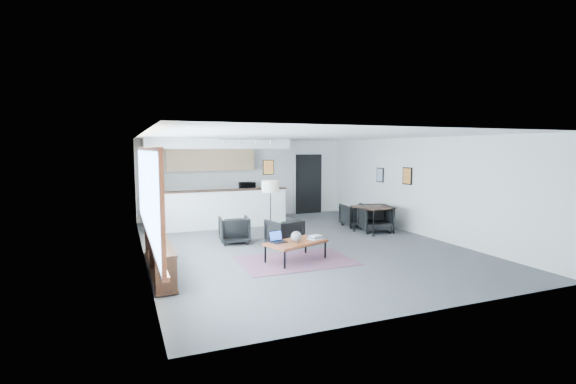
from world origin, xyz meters
name	(u,v)px	position (x,y,z in m)	size (l,w,h in m)	color
room	(298,191)	(0.00, 0.00, 1.30)	(7.02, 9.02, 2.62)	#4B4B4E
window	(147,195)	(-3.46, -0.90, 1.46)	(0.10, 5.95, 1.66)	#8CBFFF
console	(159,255)	(-3.30, -1.05, 0.33)	(0.35, 3.00, 0.80)	#311B11
kitchenette	(215,179)	(-1.20, 3.71, 1.38)	(4.20, 1.96, 2.60)	white
doorway	(308,183)	(2.30, 4.42, 1.07)	(1.10, 0.12, 2.15)	black
track_light	(247,141)	(-0.59, 2.20, 2.53)	(1.60, 0.07, 0.15)	silver
wall_art_lower	(407,176)	(3.47, 0.40, 1.55)	(0.03, 0.38, 0.48)	black
wall_art_upper	(380,175)	(3.47, 1.70, 1.50)	(0.03, 0.34, 0.44)	black
kilim_rug	(296,261)	(-0.61, -1.31, 0.01)	(2.32, 1.59, 0.01)	#5D3649
coffee_table	(296,243)	(-0.61, -1.31, 0.38)	(1.41, 1.08, 0.41)	brown
laptop	(277,239)	(-0.99, -1.22, 0.47)	(0.37, 0.33, 0.22)	black
ceramic_pot	(296,237)	(-0.63, -1.37, 0.52)	(0.22, 0.22, 0.22)	gray
book_stack	(315,237)	(-0.15, -1.28, 0.45)	(0.33, 0.29, 0.09)	silver
coaster	(307,242)	(-0.44, -1.48, 0.41)	(0.10, 0.10, 0.01)	#E5590C
armchair_left	(234,229)	(-1.37, 0.76, 0.36)	(0.70, 0.65, 0.72)	black
armchair_right	(284,231)	(-0.36, -0.01, 0.36)	(0.70, 0.66, 0.72)	black
floor_lamp	(270,189)	(-0.46, 0.68, 1.32)	(0.49, 0.49, 1.52)	black
dining_table	(374,209)	(2.52, 0.55, 0.66)	(0.99, 0.99, 0.72)	#311B11
dining_chair_near	(375,219)	(2.62, 0.64, 0.35)	(0.69, 0.64, 0.71)	black
dining_chair_far	(355,216)	(2.51, 1.54, 0.32)	(0.62, 0.58, 0.63)	black
microwave	(247,185)	(-0.04, 4.15, 1.10)	(0.49, 0.27, 0.33)	black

